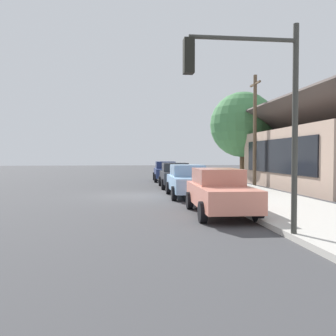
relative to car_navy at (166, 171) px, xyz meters
name	(u,v)px	position (x,y,z in m)	size (l,w,h in m)	color
ground_plane	(135,196)	(10.62, -2.70, -0.81)	(120.00, 120.00, 0.00)	#424244
sidewalk_curb	(241,193)	(10.62, 2.90, -0.73)	(60.00, 4.20, 0.16)	beige
car_navy	(166,171)	(0.00, 0.00, 0.00)	(4.53, 2.08, 1.59)	navy
car_charcoal	(175,175)	(5.96, -0.01, 0.00)	(4.48, 2.11, 1.59)	#2D3035
car_skyblue	(188,180)	(11.26, -0.08, 0.00)	(4.63, 2.05, 1.59)	#8CB7E0
car_coral	(219,191)	(16.78, 0.08, 0.00)	(4.68, 2.07, 1.59)	#EA8C75
storefront_building	(327,157)	(7.85, 9.28, 1.18)	(12.86, 6.86, 5.58)	tan
shade_tree	(243,125)	(-0.11, 6.47, 3.82)	(5.40, 5.40, 7.34)	brown
traffic_light_main	(253,95)	(20.75, -0.16, 2.68)	(0.37, 2.79, 5.20)	#383833
utility_pole_wooden	(255,128)	(5.44, 5.50, 3.11)	(1.80, 0.24, 7.50)	brown
fire_hydrant_red	(198,180)	(6.00, 1.50, -0.32)	(0.22, 0.22, 0.71)	red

